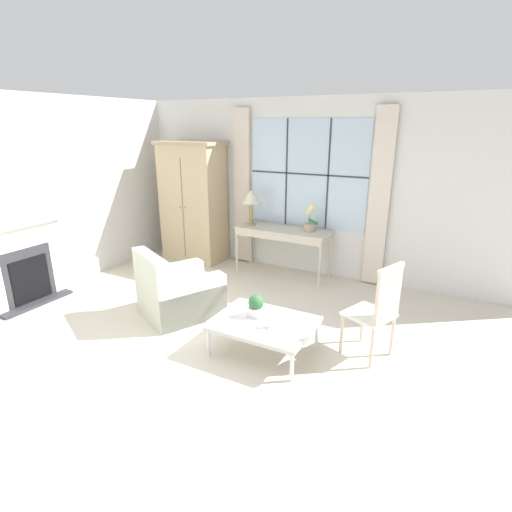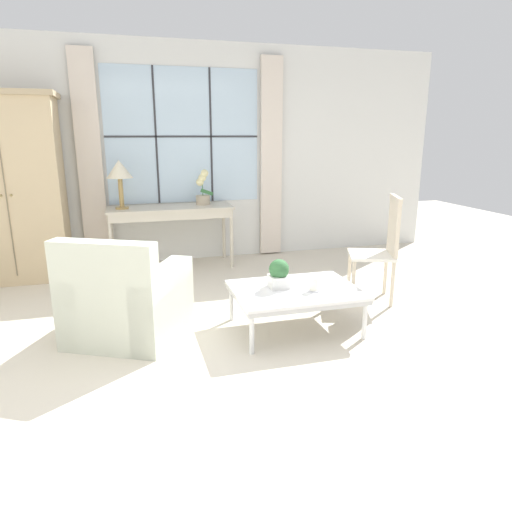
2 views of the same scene
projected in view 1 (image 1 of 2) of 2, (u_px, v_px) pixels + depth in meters
The scene contains 13 objects.
ground_plane at pixel (201, 354), 4.36m from camera, with size 14.00×14.00×0.00m, color beige.
wall_back_windowed at pixel (307, 188), 6.45m from camera, with size 7.20×0.14×2.80m.
wall_left at pixel (50, 196), 5.78m from camera, with size 0.06×7.20×2.80m, color silver.
fireplace at pixel (22, 254), 5.41m from camera, with size 0.34×1.19×2.21m.
armoire at pixel (193, 202), 7.14m from camera, with size 1.16×0.67×2.12m.
console_table at pixel (283, 234), 6.48m from camera, with size 1.55×0.55×0.78m.
table_lamp at pixel (251, 198), 6.56m from camera, with size 0.31×0.31×0.59m.
potted_orchid at pixel (310, 220), 6.26m from camera, with size 0.23×0.18×0.45m.
armchair_upholstered at pixel (178, 294), 5.19m from camera, with size 1.15×1.19×0.89m.
side_chair_wooden at pixel (378, 307), 4.11m from camera, with size 0.57×0.57×1.08m.
coffee_table at pixel (264, 324), 4.32m from camera, with size 1.07×0.80×0.37m.
potted_plant_small at pixel (256, 306), 4.38m from camera, with size 0.17×0.17×0.25m.
pillar_candle at pixel (270, 323), 4.15m from camera, with size 0.11×0.11×0.13m.
Camera 1 is at (2.33, -3.06, 2.40)m, focal length 28.00 mm.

